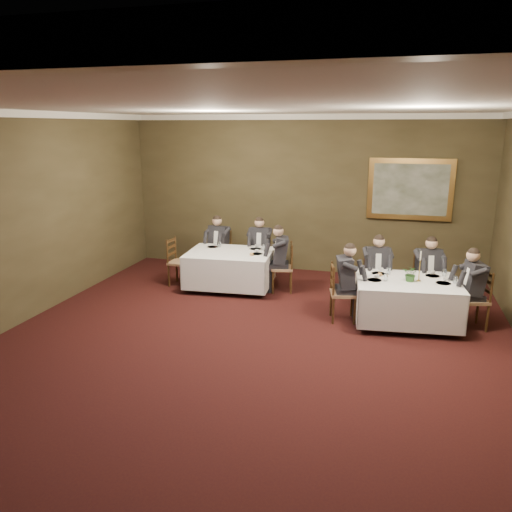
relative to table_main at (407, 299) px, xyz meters
The scene contains 26 objects.
ground 3.21m from the table_main, 135.96° to the right, with size 10.00×10.00×0.00m, color black.
ceiling 4.41m from the table_main, 135.96° to the right, with size 8.00×10.00×0.10m, color silver.
back_wall 3.83m from the table_main, 129.36° to the left, with size 8.00×0.10×3.50m, color #362F1B.
crown_molding 4.37m from the table_main, 135.96° to the right, with size 8.00×10.00×0.12m.
table_main is the anchor object (origin of this frame).
table_second 3.63m from the table_main, 163.00° to the left, with size 1.81×1.43×0.67m.
chair_main_backleft 0.99m from the table_main, 123.97° to the left, with size 0.52×0.50×1.00m.
diner_main_backleft 0.97m from the table_main, 124.22° to the left, with size 0.49×0.55×1.35m.
chair_main_backright 0.99m from the table_main, 68.85° to the left, with size 0.54×0.53×1.00m.
diner_main_backright 0.97m from the table_main, 68.43° to the left, with size 0.52×0.57×1.35m.
chair_main_endleft 1.08m from the table_main, behind, with size 0.51×0.52×1.00m.
diner_main_endleft 1.05m from the table_main, behind, with size 0.56×0.50×1.35m.
chair_main_endright 1.08m from the table_main, ahead, with size 0.52×0.53×1.00m.
diner_main_endright 1.05m from the table_main, ahead, with size 0.57×0.51×1.35m.
chair_sec_backleft 4.42m from the table_main, 154.47° to the left, with size 0.51×0.49×1.00m.
diner_sec_backleft 4.42m from the table_main, 154.62° to the left, with size 0.48×0.54×1.35m.
chair_sec_backright 3.66m from the table_main, 147.29° to the left, with size 0.47×0.45×1.00m.
diner_sec_backright 3.65m from the table_main, 147.44° to the left, with size 0.44×0.51×1.35m.
chair_sec_endright 2.65m from the table_main, 154.38° to the left, with size 0.51×0.53×1.00m.
diner_sec_endright 2.65m from the table_main, 154.54° to the left, with size 0.56×0.50×1.35m.
chair_sec_endleft 4.66m from the table_main, 167.84° to the left, with size 0.43×0.45×1.00m.
centerpiece 0.46m from the table_main, 43.76° to the right, with size 0.26×0.22×0.28m, color #2D5926.
candlestick 0.53m from the table_main, ahead, with size 0.08×0.08×0.52m.
place_setting_table_main 0.64m from the table_main, 143.01° to the left, with size 0.33×0.31×0.14m.
place_setting_table_second 4.16m from the table_main, 160.11° to the left, with size 0.33×0.31×0.14m.
painting 3.11m from the table_main, 90.00° to the left, with size 1.74×0.09×1.29m.
Camera 1 is at (1.96, -6.07, 3.25)m, focal length 35.00 mm.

